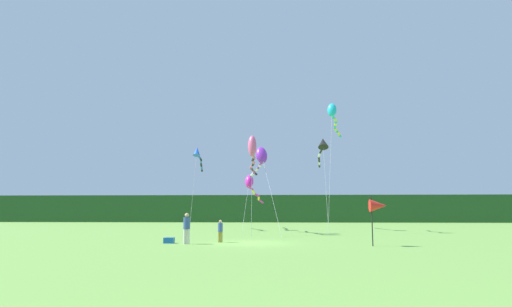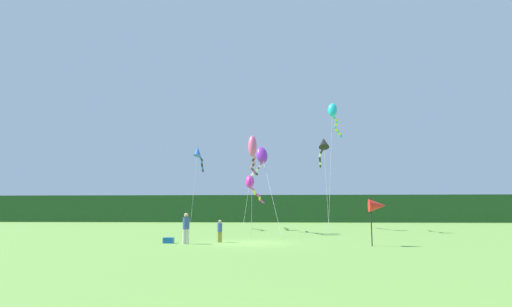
# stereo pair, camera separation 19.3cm
# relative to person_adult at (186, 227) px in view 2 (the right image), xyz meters

# --- Properties ---
(ground_plane) EXTENTS (120.00, 120.00, 0.00)m
(ground_plane) POSITION_rel_person_adult_xyz_m (3.56, 1.00, -0.98)
(ground_plane) COLOR #6B9E42
(distant_treeline) EXTENTS (108.00, 2.67, 4.37)m
(distant_treeline) POSITION_rel_person_adult_xyz_m (3.56, 46.00, 1.20)
(distant_treeline) COLOR #234C23
(distant_treeline) RESTS_ON ground
(person_adult) EXTENTS (0.39, 0.39, 1.75)m
(person_adult) POSITION_rel_person_adult_xyz_m (0.00, 0.00, 0.00)
(person_adult) COLOR silver
(person_adult) RESTS_ON ground
(person_child) EXTENTS (0.29, 0.29, 1.33)m
(person_child) POSITION_rel_person_adult_xyz_m (1.74, 1.42, -0.24)
(person_child) COLOR olive
(person_child) RESTS_ON ground
(cooler_box) EXTENTS (0.58, 0.44, 0.33)m
(cooler_box) POSITION_rel_person_adult_xyz_m (-1.14, 0.53, -0.82)
(cooler_box) COLOR #1959B2
(cooler_box) RESTS_ON ground
(banner_flag_pole) EXTENTS (0.90, 0.70, 2.63)m
(banner_flag_pole) POSITION_rel_person_adult_xyz_m (10.64, -0.86, 1.16)
(banner_flag_pole) COLOR black
(banner_flag_pole) RESTS_ON ground
(kite_magenta) EXTENTS (1.57, 11.44, 5.53)m
(kite_magenta) POSITION_rel_person_adult_xyz_m (2.40, 18.04, 3.46)
(kite_magenta) COLOR #B2B2B2
(kite_magenta) RESTS_ON ground
(kite_black) EXTENTS (1.05, 10.49, 9.22)m
(kite_black) POSITION_rel_person_adult_xyz_m (9.55, 18.15, 7.30)
(kite_black) COLOR #B2B2B2
(kite_black) RESTS_ON ground
(kite_blue) EXTENTS (0.85, 7.69, 8.18)m
(kite_blue) POSITION_rel_person_adult_xyz_m (-2.81, 17.34, 6.35)
(kite_blue) COLOR #B2B2B2
(kite_blue) RESTS_ON ground
(kite_rainbow) EXTENTS (0.85, 8.05, 8.02)m
(kite_rainbow) POSITION_rel_person_adult_xyz_m (3.06, 10.42, 5.81)
(kite_rainbow) COLOR #B2B2B2
(kite_rainbow) RESTS_ON ground
(kite_purple) EXTENTS (2.92, 8.40, 7.39)m
(kite_purple) POSITION_rel_person_adult_xyz_m (3.72, 11.51, 5.40)
(kite_purple) COLOR #B2B2B2
(kite_purple) RESTS_ON ground
(kite_cyan) EXTENTS (2.47, 8.85, 11.49)m
(kite_cyan) POSITION_rel_person_adult_xyz_m (10.14, 13.80, 9.54)
(kite_cyan) COLOR #B2B2B2
(kite_cyan) RESTS_ON ground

